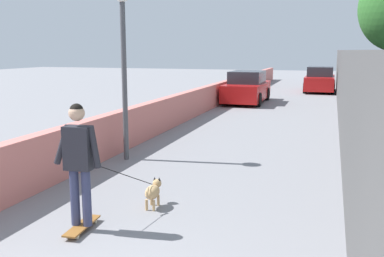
{
  "coord_description": "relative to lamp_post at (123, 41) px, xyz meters",
  "views": [
    {
      "loc": [
        -2.15,
        -2.31,
        2.54
      ],
      "look_at": [
        5.87,
        0.29,
        1.0
      ],
      "focal_mm": 40.25,
      "sensor_mm": 36.0,
      "label": 1
    }
  ],
  "objects": [
    {
      "name": "ground_plane",
      "position": [
        7.24,
        -2.21,
        -2.73
      ],
      "size": [
        80.0,
        80.0,
        0.0
      ],
      "primitive_type": "plane",
      "color": "gray"
    },
    {
      "name": "wall_left",
      "position": [
        5.24,
        0.55,
        -2.22
      ],
      "size": [
        48.0,
        0.3,
        1.03
      ],
      "primitive_type": "cube",
      "color": "#CC726B",
      "rests_on": "ground"
    },
    {
      "name": "fence_right",
      "position": [
        5.24,
        -4.97,
        -1.46
      ],
      "size": [
        48.0,
        0.3,
        2.54
      ],
      "primitive_type": "cube",
      "color": "#4C4C4C",
      "rests_on": "ground"
    },
    {
      "name": "lamp_post",
      "position": [
        0.0,
        0.0,
        0.0
      ],
      "size": [
        0.36,
        0.36,
        3.94
      ],
      "color": "#4C4C51",
      "rests_on": "ground"
    },
    {
      "name": "skateboard",
      "position": [
        -3.9,
        -1.24,
        -2.66
      ],
      "size": [
        0.81,
        0.27,
        0.08
      ],
      "color": "brown",
      "rests_on": "ground"
    },
    {
      "name": "person_skateboarder",
      "position": [
        -3.9,
        -1.24,
        -1.63
      ],
      "size": [
        0.25,
        0.71,
        1.74
      ],
      "color": "#333859",
      "rests_on": "skateboard"
    },
    {
      "name": "dog",
      "position": [
        -2.73,
        -1.84,
        -2.46
      ],
      "size": [
        1.47,
        0.74,
        1.06
      ],
      "color": "tan",
      "rests_on": "ground"
    },
    {
      "name": "car_near",
      "position": [
        11.88,
        -0.6,
        -2.02
      ],
      "size": [
        4.27,
        1.8,
        1.54
      ],
      "color": "#B71414",
      "rests_on": "ground"
    },
    {
      "name": "car_far",
      "position": [
        18.86,
        -3.82,
        -2.02
      ],
      "size": [
        4.25,
        1.8,
        1.54
      ],
      "color": "#B71414",
      "rests_on": "ground"
    }
  ]
}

